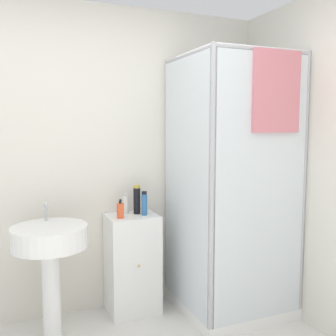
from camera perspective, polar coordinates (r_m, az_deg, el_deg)
The scene contains 8 objects.
wall_back at distance 3.24m, azimuth -14.51°, elevation 0.90°, with size 6.40×0.06×2.50m, color silver.
shower_enclosure at distance 3.27m, azimuth 8.92°, elevation -10.33°, with size 0.84×0.87×2.09m.
vanity_cabinet at distance 3.33m, azimuth -5.20°, elevation -13.66°, with size 0.41×0.35×0.81m.
sink at distance 2.93m, azimuth -16.76°, elevation -11.19°, with size 0.53×0.53×0.97m.
soap_dispenser at distance 3.11m, azimuth -6.95°, elevation -6.13°, with size 0.06×0.06×0.15m.
shampoo_bottle_tall_black at distance 3.24m, azimuth -4.54°, elevation -4.62°, with size 0.06×0.06×0.24m.
shampoo_bottle_blue at distance 3.19m, azimuth -3.45°, elevation -5.17°, with size 0.05×0.05×0.20m.
lotion_bottle_white at distance 3.25m, azimuth -6.18°, elevation -5.31°, with size 0.05×0.05×0.18m.
Camera 1 is at (-0.47, -1.49, 1.54)m, focal length 42.00 mm.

